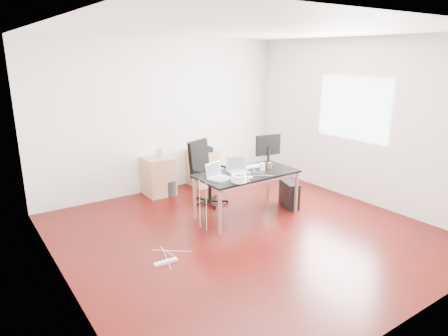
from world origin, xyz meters
TOP-DOWN VIEW (x-y plane):
  - room_shell at (0.04, 0.00)m, footprint 5.00×5.00m
  - desk at (0.38, 0.47)m, footprint 1.60×0.80m
  - office_chair at (0.19, 1.38)m, footprint 0.61×0.63m
  - filing_cabinet_left at (-0.30, 2.23)m, footprint 0.50×0.50m
  - filing_cabinet_right at (0.67, 2.23)m, footprint 0.50×0.50m
  - pc_tower at (1.24, 0.39)m, footprint 0.34×0.49m
  - wastebasket at (-0.16, 2.07)m, footprint 0.29×0.29m
  - power_strip at (-1.37, -0.15)m, footprint 0.30×0.08m
  - laptop_left at (-0.16, 0.49)m, footprint 0.39×0.34m
  - laptop_right at (0.29, 0.57)m, footprint 0.39×0.34m
  - monitor at (0.95, 0.64)m, footprint 0.45×0.26m
  - keyboard at (0.60, 0.68)m, footprint 0.45×0.18m
  - cup_white at (0.66, 0.43)m, footprint 0.09×0.09m
  - cup_brown at (0.83, 0.45)m, footprint 0.10×0.10m
  - cable_coil at (-0.01, 0.15)m, footprint 0.24×0.24m
  - power_adapter at (0.24, 0.22)m, footprint 0.08×0.08m
  - speaker at (-0.30, 2.16)m, footprint 0.11×0.10m
  - navy_garment at (0.63, 2.15)m, footprint 0.31×0.26m

SIDE VIEW (x-z plane):
  - power_strip at x=-1.37m, z-range 0.00..0.04m
  - wastebasket at x=-0.16m, z-range 0.00..0.28m
  - pc_tower at x=1.24m, z-range 0.00..0.44m
  - filing_cabinet_left at x=-0.30m, z-range 0.00..0.70m
  - filing_cabinet_right at x=0.67m, z-range 0.00..0.70m
  - office_chair at x=0.19m, z-range 0.06..1.15m
  - desk at x=0.38m, z-range 0.31..1.04m
  - keyboard at x=0.60m, z-range 0.73..0.75m
  - power_adapter at x=0.24m, z-range 0.73..0.76m
  - navy_garment at x=0.63m, z-range 0.70..0.79m
  - cup_brown at x=0.83m, z-range 0.73..0.83m
  - cable_coil at x=-0.01m, z-range 0.73..0.84m
  - laptop_left at x=-0.16m, z-range 0.67..0.90m
  - laptop_right at x=0.29m, z-range 0.67..0.90m
  - speaker at x=-0.30m, z-range 0.70..0.88m
  - cup_white at x=0.66m, z-range 0.73..0.85m
  - monitor at x=0.95m, z-range 0.76..1.27m
  - room_shell at x=0.04m, z-range -1.10..3.90m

